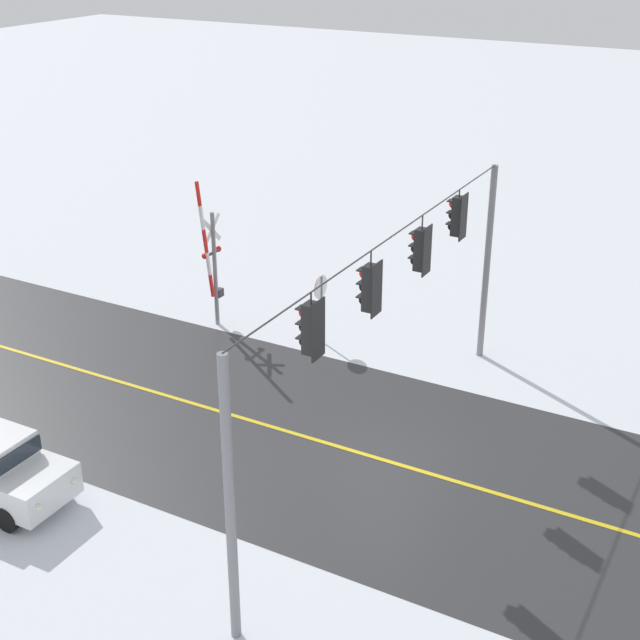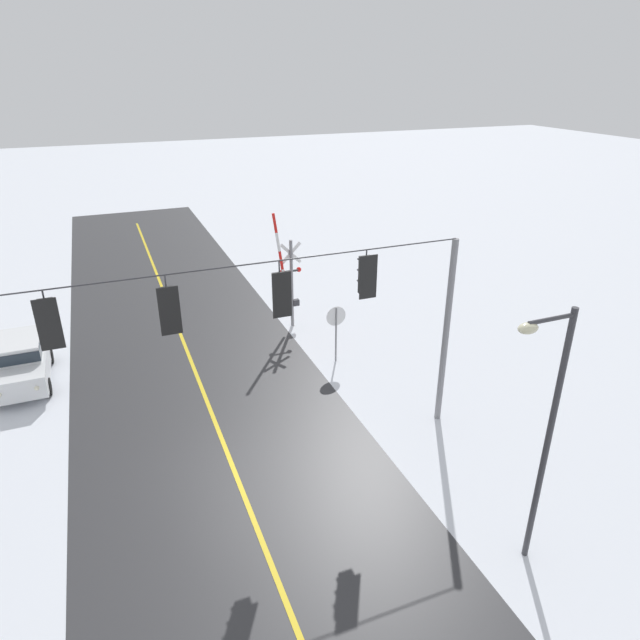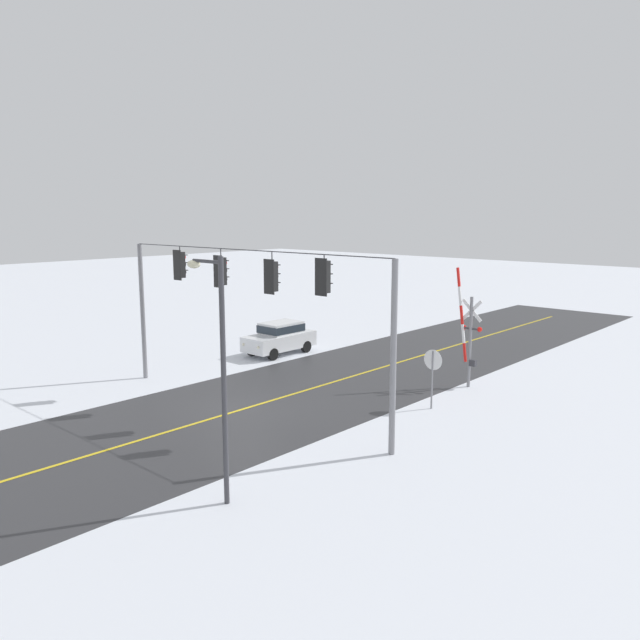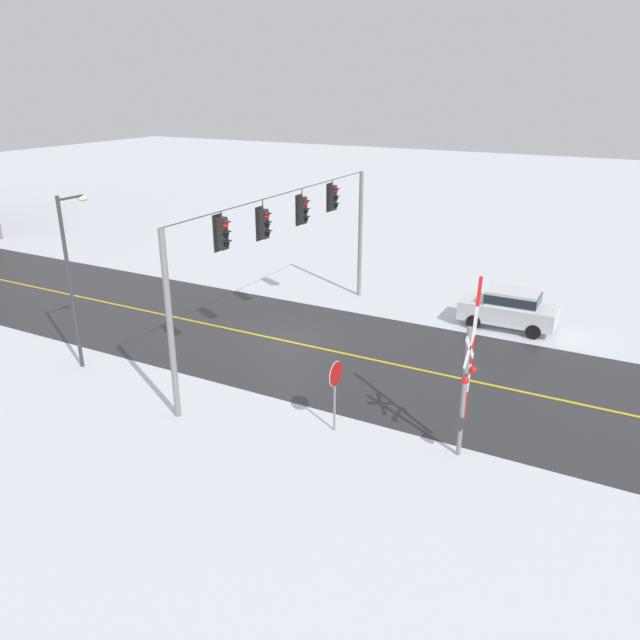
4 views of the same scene
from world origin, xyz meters
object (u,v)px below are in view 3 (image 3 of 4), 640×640
Objects in this scene: stop_sign at (433,366)px; streetlamp_near at (218,357)px; railroad_crossing at (469,334)px; parked_car_white at (280,337)px.

stop_sign is 0.36× the size of streetlamp_near.
railroad_crossing reaches higher than stop_sign.
stop_sign is 0.56× the size of parked_car_white.
streetlamp_near reaches higher than railroad_crossing.
stop_sign is at bearing 98.51° from railroad_crossing.
railroad_crossing is at bearing -86.96° from streetlamp_near.
parked_car_white is at bearing -13.88° from stop_sign.
railroad_crossing reaches higher than parked_car_white.
railroad_crossing is 14.56m from streetlamp_near.
stop_sign is at bearing 166.12° from parked_car_white.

